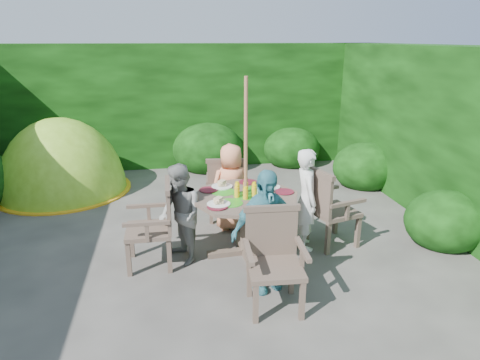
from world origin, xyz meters
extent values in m
plane|color=#423F3B|center=(0.00, 0.00, 0.00)|extent=(60.00, 60.00, 0.00)
cube|color=black|center=(0.00, 4.00, 1.25)|extent=(9.00, 1.00, 2.50)
cube|color=black|center=(4.00, 0.00, 1.25)|extent=(1.00, 9.00, 2.50)
cylinder|color=#46372D|center=(0.70, -0.44, 0.37)|extent=(0.13, 0.13, 0.74)
cube|color=#46372D|center=(0.70, -0.44, 0.03)|extent=(0.98, 0.18, 0.06)
cube|color=#46372D|center=(0.70, -0.44, 0.03)|extent=(0.18, 0.98, 0.06)
cylinder|color=#46372D|center=(0.70, -0.44, 0.76)|extent=(1.43, 1.43, 0.04)
cylinder|color=green|center=(0.47, -0.65, 0.78)|extent=(0.30, 0.30, 0.00)
cylinder|color=green|center=(0.95, -0.61, 0.78)|extent=(0.30, 0.30, 0.00)
cylinder|color=green|center=(0.45, -0.26, 0.78)|extent=(0.30, 0.30, 0.00)
cylinder|color=green|center=(0.92, -0.22, 0.78)|extent=(0.30, 0.30, 0.00)
cylinder|color=green|center=(0.70, -0.44, 0.78)|extent=(0.30, 0.30, 0.00)
cylinder|color=white|center=(1.06, -0.19, 0.79)|extent=(0.27, 0.27, 0.01)
cylinder|color=white|center=(0.45, -0.08, 0.79)|extent=(0.27, 0.27, 0.01)
cylinder|color=white|center=(0.34, -0.68, 0.79)|extent=(0.27, 0.27, 0.01)
cylinder|color=white|center=(0.94, -0.80, 0.79)|extent=(0.27, 0.27, 0.01)
cylinder|color=#AE0B25|center=(1.19, -0.40, 0.79)|extent=(0.24, 0.24, 0.01)
cylinder|color=#AE0B25|center=(0.82, 0.05, 0.79)|extent=(0.24, 0.24, 0.01)
cylinder|color=#AE0B25|center=(0.27, -0.17, 0.79)|extent=(0.24, 0.24, 0.01)
cylinder|color=#AE0B25|center=(0.32, -0.76, 0.79)|extent=(0.24, 0.24, 0.01)
cylinder|color=#AE0B25|center=(0.88, -0.90, 0.79)|extent=(0.24, 0.24, 0.01)
cylinder|color=#59B947|center=(0.93, -0.37, 0.82)|extent=(0.19, 0.19, 0.06)
cylinder|color=#945E3B|center=(0.70, -0.44, 1.10)|extent=(0.05, 0.05, 2.20)
cube|color=#46372D|center=(1.87, -0.35, 0.46)|extent=(0.66, 0.67, 0.05)
cube|color=#46372D|center=(2.16, -0.52, 0.22)|extent=(0.07, 0.07, 0.45)
cube|color=#46372D|center=(2.04, -0.07, 0.22)|extent=(0.07, 0.07, 0.45)
cube|color=#46372D|center=(1.71, -0.64, 0.22)|extent=(0.07, 0.07, 0.45)
cube|color=#46372D|center=(1.59, -0.19, 0.22)|extent=(0.07, 0.07, 0.45)
cube|color=#46372D|center=(1.63, -0.42, 0.75)|extent=(0.18, 0.55, 0.53)
cube|color=#46372D|center=(1.95, -0.62, 0.67)|extent=(0.53, 0.19, 0.04)
cube|color=#46372D|center=(1.80, -0.09, 0.67)|extent=(0.53, 0.19, 0.04)
cube|color=#46372D|center=(-0.48, -0.52, 0.45)|extent=(0.52, 0.54, 0.05)
cube|color=#46372D|center=(-0.71, -0.29, 0.22)|extent=(0.05, 0.05, 0.44)
cube|color=#46372D|center=(-0.71, -0.75, 0.22)|extent=(0.05, 0.05, 0.44)
cube|color=#46372D|center=(-0.25, -0.29, 0.22)|extent=(0.05, 0.05, 0.44)
cube|color=#46372D|center=(-0.25, -0.75, 0.22)|extent=(0.05, 0.05, 0.44)
cube|color=#46372D|center=(-0.23, -0.52, 0.73)|extent=(0.04, 0.54, 0.52)
cube|color=#46372D|center=(-0.48, -0.25, 0.66)|extent=(0.52, 0.06, 0.04)
cube|color=#46372D|center=(-0.48, -0.79, 0.66)|extent=(0.52, 0.06, 0.04)
cube|color=#46372D|center=(0.62, 0.74, 0.43)|extent=(0.58, 0.56, 0.05)
cube|color=#46372D|center=(0.86, 0.93, 0.21)|extent=(0.06, 0.06, 0.42)
cube|color=#46372D|center=(0.42, 0.99, 0.21)|extent=(0.06, 0.06, 0.42)
cube|color=#46372D|center=(0.81, 0.50, 0.21)|extent=(0.06, 0.06, 0.42)
cube|color=#46372D|center=(0.37, 0.55, 0.21)|extent=(0.06, 0.06, 0.42)
cube|color=#46372D|center=(0.59, 0.50, 0.70)|extent=(0.52, 0.10, 0.50)
cube|color=#46372D|center=(0.87, 0.71, 0.63)|extent=(0.11, 0.50, 0.04)
cube|color=#46372D|center=(0.36, 0.77, 0.63)|extent=(0.11, 0.50, 0.04)
cube|color=#46372D|center=(0.78, -1.61, 0.44)|extent=(0.56, 0.54, 0.05)
cube|color=#46372D|center=(0.54, -1.82, 0.22)|extent=(0.05, 0.05, 0.43)
cube|color=#46372D|center=(0.99, -1.85, 0.22)|extent=(0.05, 0.05, 0.43)
cube|color=#46372D|center=(0.57, -1.38, 0.22)|extent=(0.05, 0.05, 0.43)
cube|color=#46372D|center=(1.02, -1.40, 0.22)|extent=(0.05, 0.05, 0.43)
cube|color=#46372D|center=(0.79, -1.37, 0.72)|extent=(0.53, 0.07, 0.51)
cube|color=#46372D|center=(0.51, -1.60, 0.65)|extent=(0.08, 0.51, 0.04)
cube|color=#46372D|center=(1.04, -1.63, 0.65)|extent=(0.08, 0.51, 0.04)
imported|color=silver|center=(1.50, -0.38, 0.66)|extent=(0.35, 0.50, 1.32)
imported|color=gray|center=(-0.10, -0.49, 0.61)|extent=(0.65, 0.72, 1.22)
imported|color=#FF9769|center=(0.64, 0.36, 0.62)|extent=(0.65, 0.47, 1.23)
imported|color=teal|center=(0.75, -1.23, 0.67)|extent=(0.85, 0.58, 1.35)
ellipsoid|color=#7EB923|center=(-2.07, 2.40, 0.00)|extent=(2.54, 2.54, 2.63)
ellipsoid|color=black|center=(-2.21, 1.68, 0.00)|extent=(0.80, 0.53, 0.90)
cylinder|color=#FDAD1A|center=(-2.07, 2.40, 0.02)|extent=(2.30, 2.30, 0.03)
camera|label=1|loc=(-0.19, -5.22, 2.60)|focal=32.00mm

